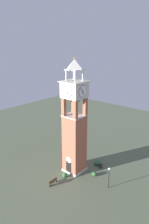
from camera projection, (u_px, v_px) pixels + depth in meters
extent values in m
plane|color=#5B664C|center=(74.00, 170.00, 36.50)|extent=(80.00, 80.00, 0.00)
cube|color=#AD5B42|center=(74.00, 144.00, 34.99)|extent=(2.92, 2.92, 9.77)
cube|color=silver|center=(74.00, 169.00, 36.44)|extent=(3.12, 3.12, 0.35)
cube|color=black|center=(69.00, 168.00, 35.08)|extent=(1.10, 0.04, 2.20)
cylinder|color=silver|center=(69.00, 160.00, 34.65)|extent=(1.10, 0.04, 1.10)
cube|color=#AD5B42|center=(64.00, 107.00, 32.90)|extent=(0.56, 0.56, 2.95)
cube|color=#AD5B42|center=(75.00, 110.00, 31.44)|extent=(0.56, 0.56, 2.95)
cube|color=#AD5B42|center=(74.00, 104.00, 34.60)|extent=(0.56, 0.56, 2.95)
cube|color=#AD5B42|center=(85.00, 107.00, 33.14)|extent=(0.56, 0.56, 2.95)
cube|color=silver|center=(74.00, 115.00, 33.46)|extent=(3.08, 3.08, 0.12)
cone|color=brown|center=(77.00, 102.00, 32.28)|extent=(0.41, 0.41, 0.38)
cone|color=brown|center=(79.00, 101.00, 32.86)|extent=(0.59, 0.59, 0.41)
cone|color=brown|center=(75.00, 100.00, 33.37)|extent=(0.60, 0.60, 0.45)
cone|color=brown|center=(72.00, 100.00, 33.21)|extent=(0.47, 0.47, 0.52)
cone|color=brown|center=(71.00, 102.00, 32.51)|extent=(0.40, 0.40, 0.51)
cone|color=brown|center=(74.00, 102.00, 32.12)|extent=(0.42, 0.42, 0.40)
cube|color=silver|center=(74.00, 90.00, 32.19)|extent=(3.16, 3.16, 2.40)
cylinder|color=white|center=(67.00, 92.00, 31.04)|extent=(1.82, 0.05, 1.82)
torus|color=black|center=(67.00, 92.00, 31.04)|extent=(1.85, 0.06, 1.85)
cube|color=black|center=(67.00, 93.00, 31.06)|extent=(0.10, 0.03, 0.46)
cube|color=black|center=(66.00, 90.00, 31.08)|extent=(0.57, 0.03, 0.55)
cylinder|color=white|center=(81.00, 88.00, 33.34)|extent=(1.82, 0.05, 1.82)
torus|color=black|center=(81.00, 88.00, 33.34)|extent=(1.85, 0.06, 1.85)
cube|color=black|center=(81.00, 90.00, 33.45)|extent=(0.10, 0.03, 0.46)
cube|color=black|center=(80.00, 86.00, 33.47)|extent=(0.57, 0.03, 0.55)
cylinder|color=white|center=(67.00, 88.00, 33.18)|extent=(0.05, 1.82, 1.82)
torus|color=black|center=(67.00, 88.00, 33.18)|extent=(0.06, 1.85, 1.85)
cube|color=black|center=(66.00, 90.00, 33.29)|extent=(0.03, 0.10, 0.46)
cube|color=black|center=(65.00, 87.00, 32.95)|extent=(0.03, 0.57, 0.55)
cylinder|color=white|center=(83.00, 91.00, 31.20)|extent=(0.05, 1.82, 1.82)
torus|color=black|center=(83.00, 91.00, 31.20)|extent=(0.06, 1.85, 1.85)
cube|color=black|center=(83.00, 93.00, 31.24)|extent=(0.03, 0.10, 0.46)
cube|color=black|center=(82.00, 90.00, 30.89)|extent=(0.03, 0.57, 0.55)
cube|color=silver|center=(74.00, 81.00, 31.79)|extent=(3.52, 3.52, 0.16)
cylinder|color=silver|center=(66.00, 76.00, 31.44)|extent=(0.22, 0.22, 1.59)
cylinder|color=silver|center=(75.00, 77.00, 30.36)|extent=(0.22, 0.22, 1.59)
cylinder|color=silver|center=(74.00, 74.00, 32.69)|extent=(0.22, 0.22, 1.59)
cylinder|color=silver|center=(83.00, 75.00, 31.61)|extent=(0.22, 0.22, 1.59)
cube|color=silver|center=(74.00, 70.00, 31.26)|extent=(2.18, 2.18, 0.12)
pyramid|color=silver|center=(74.00, 64.00, 31.01)|extent=(2.18, 2.18, 1.47)
sphere|color=#B79338|center=(74.00, 58.00, 30.75)|extent=(0.24, 0.24, 0.24)
cube|color=brown|center=(52.00, 182.00, 32.64)|extent=(0.45, 1.60, 0.06)
cube|color=brown|center=(53.00, 181.00, 32.44)|extent=(0.06, 1.60, 0.44)
cube|color=#2D2D33|center=(49.00, 185.00, 32.20)|extent=(0.40, 0.08, 0.42)
cube|color=#2D2D33|center=(56.00, 181.00, 33.24)|extent=(0.40, 0.08, 0.42)
cylinder|color=black|center=(109.00, 179.00, 31.56)|extent=(0.12, 0.12, 3.04)
sphere|color=silver|center=(109.00, 169.00, 31.03)|extent=(0.36, 0.36, 0.36)
cylinder|color=#2D2D33|center=(101.00, 166.00, 36.96)|extent=(0.52, 0.52, 0.80)
ellipsoid|color=#336638|center=(94.00, 174.00, 34.82)|extent=(0.89, 0.89, 0.66)
ellipsoid|color=#336638|center=(65.00, 175.00, 34.37)|extent=(0.78, 0.78, 0.74)
ellipsoid|color=#336638|center=(98.00, 163.00, 38.02)|extent=(1.30, 1.30, 0.67)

